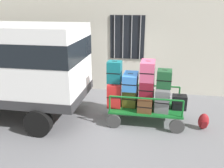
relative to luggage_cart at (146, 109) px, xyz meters
name	(u,v)px	position (x,y,z in m)	size (l,w,h in m)	color
ground_plane	(108,116)	(-1.08, 0.07, -0.35)	(40.00, 40.00, 0.00)	slate
building_wall	(120,22)	(-1.08, 2.44, 2.15)	(12.00, 0.38, 5.00)	beige
luggage_cart	(146,109)	(0.00, 0.00, 0.00)	(2.00, 1.19, 0.43)	#146023
cart_railing	(146,94)	(0.00, 0.00, 0.45)	(1.89, 1.05, 0.46)	#146023
suitcase_left_bottom	(114,94)	(-0.88, 0.01, 0.40)	(0.43, 0.67, 0.65)	#B21E1E
suitcase_left_middle	(115,72)	(-0.88, 0.01, 1.02)	(0.39, 0.35, 0.60)	#0F5960
suitcase_midleft_bottom	(130,96)	(-0.44, 0.04, 0.33)	(0.43, 0.52, 0.51)	#4C5119
suitcase_midleft_middle	(130,81)	(-0.44, -0.03, 0.80)	(0.39, 0.68, 0.42)	#3372C6
suitcase_center_bottom	(146,101)	(0.00, -0.02, 0.26)	(0.43, 0.97, 0.38)	brown
suitcase_center_middle	(147,87)	(0.00, -0.03, 0.65)	(0.39, 0.60, 0.40)	maroon
suitcase_center_top	(148,71)	(0.00, 0.00, 1.11)	(0.39, 0.64, 0.51)	#CC4C72
suitcase_midright_bottom	(163,97)	(0.44, -0.01, 0.38)	(0.45, 0.86, 0.61)	slate
suitcase_midright_middle	(164,79)	(0.44, -0.02, 0.92)	(0.41, 0.44, 0.46)	#194C28
suitcase_right_bottom	(179,102)	(0.88, 0.00, 0.27)	(0.38, 0.30, 0.39)	black
backpack	(203,121)	(1.51, -0.22, -0.14)	(0.27, 0.22, 0.44)	maroon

